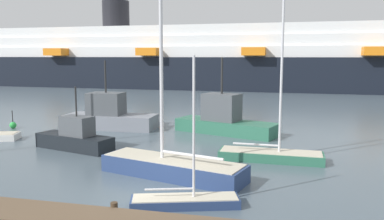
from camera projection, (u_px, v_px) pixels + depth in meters
ground_plane at (141, 199)px, 15.48m from camera, size 600.00×600.00×0.00m
sailboat_0 at (172, 164)px, 18.31m from camera, size 7.30×3.74×11.84m
sailboat_2 at (271, 153)px, 21.15m from camera, size 5.58×1.66×8.73m
sailboat_5 at (185, 199)px, 14.70m from camera, size 4.20×2.18×5.65m
fishing_boat_0 at (224, 120)px, 28.62m from camera, size 7.86×4.68×5.53m
fishing_boat_1 at (109, 116)px, 30.52m from camera, size 7.11×2.71×5.27m
fishing_boat_2 at (75, 138)px, 23.64m from camera, size 5.33×2.81×3.83m
channel_buoy_0 at (13, 125)px, 30.52m from camera, size 0.51×0.51×1.42m
cruise_ship at (208, 60)px, 69.13m from camera, size 98.73×17.59×15.64m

